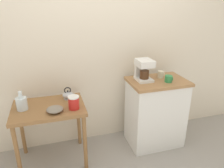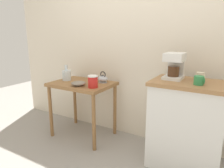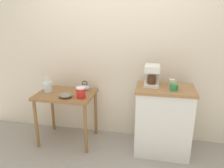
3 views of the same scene
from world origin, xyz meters
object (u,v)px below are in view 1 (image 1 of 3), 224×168
object	(u,v)px
canister_enamel	(74,102)
coffee_maker	(143,69)
bowl_stoneware	(55,109)
glass_carafe_vase	(22,103)
mug_small_cream	(161,74)
teakettle	(68,95)
mug_tall_green	(169,79)

from	to	relation	value
canister_enamel	coffee_maker	world-z (taller)	coffee_maker
bowl_stoneware	coffee_maker	bearing A→B (deg)	10.91
glass_carafe_vase	mug_small_cream	size ratio (longest dim) A/B	2.48
mug_small_cream	coffee_maker	bearing A→B (deg)	-176.79
teakettle	canister_enamel	distance (m)	0.27
teakettle	mug_tall_green	size ratio (longest dim) A/B	1.64
mug_small_cream	bowl_stoneware	bearing A→B (deg)	-170.52
teakettle	mug_small_cream	size ratio (longest dim) A/B	1.83
canister_enamel	glass_carafe_vase	bearing A→B (deg)	165.56
bowl_stoneware	canister_enamel	world-z (taller)	canister_enamel
teakettle	mug_small_cream	bearing A→B (deg)	-3.38
teakettle	canister_enamel	world-z (taller)	teakettle
canister_enamel	bowl_stoneware	bearing A→B (deg)	-174.34
bowl_stoneware	canister_enamel	distance (m)	0.20
coffee_maker	mug_tall_green	bearing A→B (deg)	-30.55
mug_tall_green	bowl_stoneware	bearing A→B (deg)	-177.72
bowl_stoneware	coffee_maker	xyz separation A→B (m)	(1.07, 0.21, 0.28)
coffee_maker	mug_small_cream	xyz separation A→B (m)	(0.25, 0.01, -0.10)
bowl_stoneware	mug_small_cream	size ratio (longest dim) A/B	2.06
teakettle	canister_enamel	xyz separation A→B (m)	(0.03, -0.27, 0.02)
glass_carafe_vase	canister_enamel	size ratio (longest dim) A/B	1.44
mug_small_cream	glass_carafe_vase	bearing A→B (deg)	-177.73
canister_enamel	coffee_maker	size ratio (longest dim) A/B	0.55
teakettle	mug_small_cream	xyz separation A→B (m)	(1.16, -0.07, 0.16)
teakettle	glass_carafe_vase	size ratio (longest dim) A/B	0.74
bowl_stoneware	glass_carafe_vase	size ratio (longest dim) A/B	0.83
glass_carafe_vase	coffee_maker	size ratio (longest dim) A/B	0.79
mug_small_cream	teakettle	bearing A→B (deg)	176.62
teakettle	coffee_maker	world-z (taller)	coffee_maker
glass_carafe_vase	mug_small_cream	world-z (taller)	mug_small_cream
canister_enamel	coffee_maker	distance (m)	0.93
bowl_stoneware	teakettle	bearing A→B (deg)	60.15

